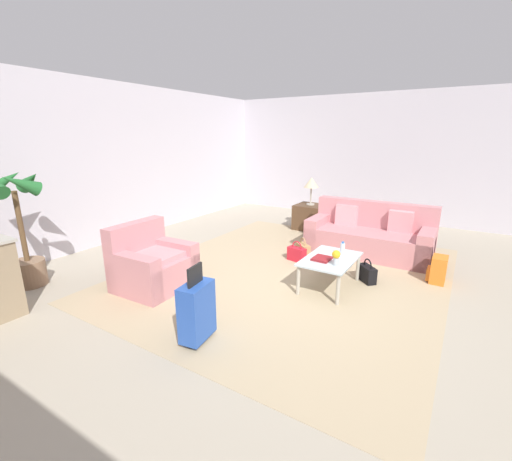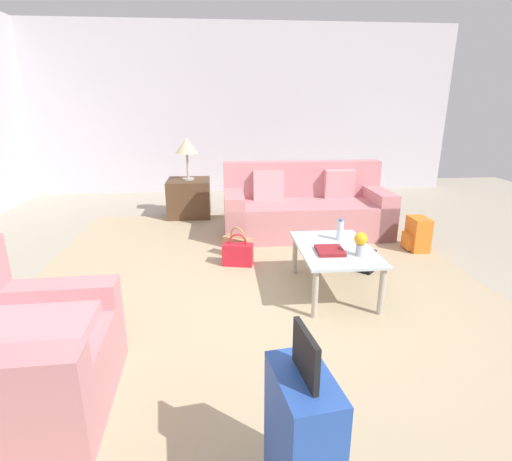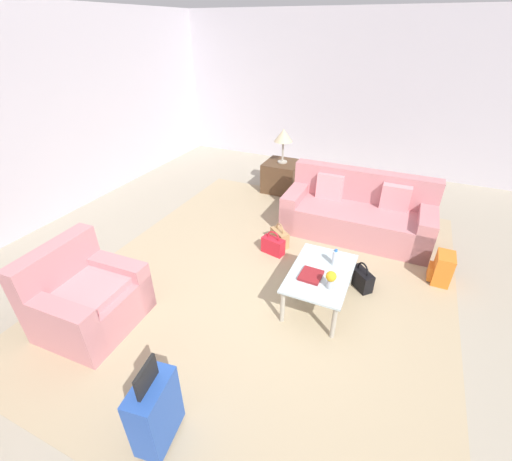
# 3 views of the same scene
# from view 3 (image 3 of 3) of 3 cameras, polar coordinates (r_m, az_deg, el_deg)

# --- Properties ---
(ground_plane) EXTENTS (12.00, 12.00, 0.00)m
(ground_plane) POSITION_cam_3_polar(r_m,az_deg,el_deg) (3.98, 1.45, -13.37)
(ground_plane) COLOR #A89E89
(wall_right) EXTENTS (0.12, 8.00, 3.10)m
(wall_right) POSITION_cam_3_polar(r_m,az_deg,el_deg) (7.86, 17.18, 20.80)
(wall_right) COLOR silver
(wall_right) RESTS_ON ground
(area_rug) EXTENTS (5.20, 4.40, 0.01)m
(area_rug) POSITION_cam_3_polar(r_m,az_deg,el_deg) (4.45, 2.10, -7.64)
(area_rug) COLOR tan
(area_rug) RESTS_ON ground
(couch) EXTENTS (0.91, 2.14, 0.93)m
(couch) POSITION_cam_3_polar(r_m,az_deg,el_deg) (5.44, 16.51, 2.69)
(couch) COLOR #C67F84
(couch) RESTS_ON ground
(armchair) EXTENTS (0.99, 0.90, 0.91)m
(armchair) POSITION_cam_3_polar(r_m,az_deg,el_deg) (4.08, -26.59, -10.29)
(armchair) COLOR #C67F84
(armchair) RESTS_ON ground
(coffee_table) EXTENTS (0.99, 0.65, 0.44)m
(coffee_table) POSITION_cam_3_polar(r_m,az_deg,el_deg) (3.91, 10.68, -7.50)
(coffee_table) COLOR silver
(coffee_table) RESTS_ON ground
(water_bottle) EXTENTS (0.06, 0.06, 0.20)m
(water_bottle) POSITION_cam_3_polar(r_m,az_deg,el_deg) (3.96, 13.03, -4.43)
(water_bottle) COLOR silver
(water_bottle) RESTS_ON coffee_table
(coffee_table_book) EXTENTS (0.26, 0.24, 0.03)m
(coffee_table_book) POSITION_cam_3_polar(r_m,az_deg,el_deg) (3.78, 9.14, -7.39)
(coffee_table_book) COLOR maroon
(coffee_table_book) RESTS_ON coffee_table
(flower_vase) EXTENTS (0.11, 0.11, 0.21)m
(flower_vase) POSITION_cam_3_polar(r_m,az_deg,el_deg) (3.61, 12.36, -7.81)
(flower_vase) COLOR #B2B7BC
(flower_vase) RESTS_ON coffee_table
(side_table) EXTENTS (0.63, 0.63, 0.57)m
(side_table) POSITION_cam_3_polar(r_m,az_deg,el_deg) (6.67, 4.32, 8.98)
(side_table) COLOR #513823
(side_table) RESTS_ON ground
(table_lamp) EXTENTS (0.34, 0.34, 0.62)m
(table_lamp) POSITION_cam_3_polar(r_m,az_deg,el_deg) (6.42, 4.60, 15.38)
(table_lamp) COLOR #ADA899
(table_lamp) RESTS_ON side_table
(suitcase_blue) EXTENTS (0.43, 0.28, 0.85)m
(suitcase_blue) POSITION_cam_3_polar(r_m,az_deg,el_deg) (2.93, -16.48, -26.89)
(suitcase_blue) COLOR #2851AD
(suitcase_blue) RESTS_ON ground
(handbag_red) EXTENTS (0.20, 0.34, 0.36)m
(handbag_red) POSITION_cam_3_polar(r_m,az_deg,el_deg) (4.80, 2.86, -2.50)
(handbag_red) COLOR red
(handbag_red) RESTS_ON ground
(handbag_black) EXTENTS (0.32, 0.33, 0.36)m
(handbag_black) POSITION_cam_3_polar(r_m,az_deg,el_deg) (4.40, 17.13, -7.65)
(handbag_black) COLOR black
(handbag_black) RESTS_ON ground
(handbag_tan) EXTENTS (0.31, 0.34, 0.36)m
(handbag_tan) POSITION_cam_3_polar(r_m,az_deg,el_deg) (4.99, 3.95, -1.14)
(handbag_tan) COLOR tan
(handbag_tan) RESTS_ON ground
(backpack_orange) EXTENTS (0.30, 0.25, 0.40)m
(backpack_orange) POSITION_cam_3_polar(r_m,az_deg,el_deg) (4.84, 28.56, -5.60)
(backpack_orange) COLOR orange
(backpack_orange) RESTS_ON ground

